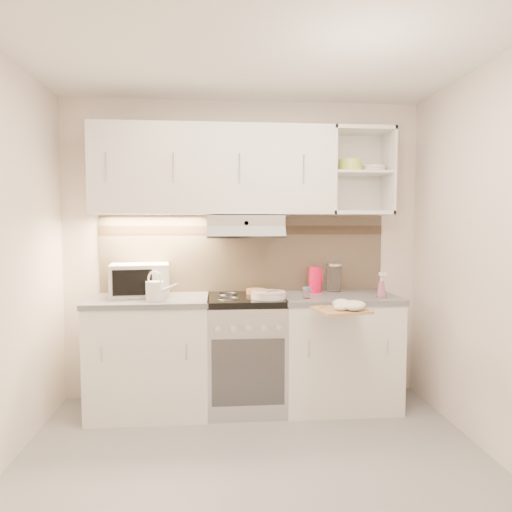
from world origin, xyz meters
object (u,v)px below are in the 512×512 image
Objects in this scene: pink_pitcher at (315,279)px; electric_range at (246,352)px; glass_jar at (334,277)px; spray_bottle at (382,287)px; microwave at (140,280)px; watering_can at (156,290)px; plate_stack at (268,295)px; cutting_board at (341,310)px.

electric_range is at bearing -166.28° from pink_pitcher.
spray_bottle is (0.28, -0.35, -0.04)m from glass_jar.
microwave is 1.93× the size of watering_can.
watering_can reaches higher than pink_pitcher.
plate_stack is at bearing -19.16° from microwave.
watering_can is 0.74× the size of cutting_board.
plate_stack is at bearing -30.51° from electric_range.
electric_range is 1.19m from spray_bottle.
spray_bottle is at bearing -3.19° from plate_stack.
microwave is at bearing 148.28° from cutting_board.
watering_can reaches higher than electric_range.
plate_stack is 1.29× the size of spray_bottle.
microwave is at bearing 143.18° from watering_can.
glass_jar reaches higher than plate_stack.
spray_bottle reaches higher than electric_range.
spray_bottle is at bearing -50.89° from glass_jar.
microwave is 2.32× the size of spray_bottle.
electric_range is 0.98m from glass_jar.
electric_range is 0.90m from cutting_board.
pink_pitcher is at bearing 34.46° from watering_can.
glass_jar is at bearing -4.30° from microwave.
pink_pitcher is 0.18m from glass_jar.
watering_can is at bearing -176.85° from plate_stack.
watering_can is 1.31m from pink_pitcher.
microwave is at bearing 158.32° from spray_bottle.
microwave is 1.44m from pink_pitcher.
electric_range is 0.51m from plate_stack.
cutting_board is (1.32, -0.33, -0.11)m from watering_can.
glass_jar is 0.69× the size of cutting_board.
spray_bottle reaches higher than plate_stack.
glass_jar is (1.45, 0.35, 0.04)m from watering_can.
plate_stack is at bearing 131.08° from cutting_board.
plate_stack is at bearing 162.81° from spray_bottle.
watering_can is at bearing -166.53° from glass_jar.
microwave is 2.06× the size of glass_jar.
microwave reaches higher than pink_pitcher.
plate_stack is at bearing 24.07° from watering_can.
watering_can is at bearing -167.83° from electric_range.
electric_range is 0.83m from pink_pitcher.
watering_can is at bearing 165.93° from spray_bottle.
pink_pitcher is (1.28, 0.31, 0.03)m from watering_can.
plate_stack reaches higher than electric_range.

